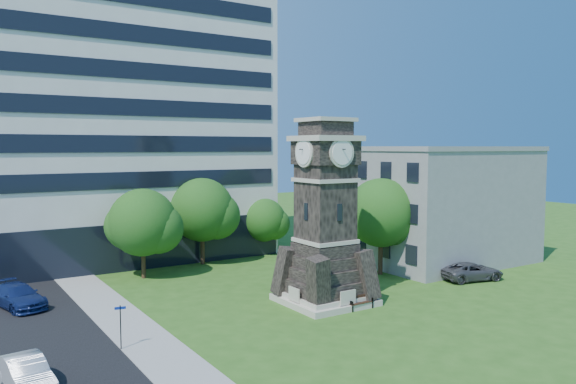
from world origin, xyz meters
TOP-DOWN VIEW (x-y plane):
  - ground at (0.00, 0.00)m, footprint 160.00×160.00m
  - sidewalk at (-9.50, 5.00)m, footprint 3.00×70.00m
  - clock_tower at (3.00, 2.00)m, footprint 5.40×5.40m
  - office_tall at (-3.20, 25.84)m, footprint 26.20×15.11m
  - office_low at (19.97, 8.00)m, footprint 15.20×12.20m
  - car_street_mid at (-15.75, -1.95)m, footprint 2.03×4.43m
  - car_street_north at (-14.38, 11.78)m, footprint 3.44×5.57m
  - car_east_lot at (16.39, 0.90)m, footprint 5.38×3.41m
  - park_bench at (3.98, -0.48)m, footprint 1.75×0.47m
  - street_sign at (-10.98, 0.57)m, footprint 0.56×0.06m
  - tree_nw at (-4.81, 15.38)m, footprint 5.85×5.32m
  - tree_nc at (1.34, 17.81)m, footprint 6.16×5.60m
  - tree_ne at (8.09, 18.60)m, footprint 4.56×4.15m
  - tree_east at (11.86, 6.29)m, footprint 6.14×5.58m

SIDE VIEW (x-z plane):
  - ground at x=0.00m, z-range 0.00..0.00m
  - sidewalk at x=-9.50m, z-range 0.00..0.06m
  - park_bench at x=3.98m, z-range 0.03..0.93m
  - car_east_lot at x=16.39m, z-range 0.00..1.38m
  - car_street_mid at x=-15.75m, z-range 0.00..1.41m
  - car_street_north at x=-14.38m, z-range 0.00..1.51m
  - street_sign at x=-10.98m, z-range 0.29..2.62m
  - tree_ne at x=8.09m, z-range 0.51..5.95m
  - tree_nw at x=-4.81m, z-range 0.71..7.82m
  - tree_nc at x=1.34m, z-range 0.82..8.46m
  - tree_east at x=11.86m, z-range 0.93..8.77m
  - office_low at x=19.97m, z-range 0.01..10.41m
  - clock_tower at x=3.00m, z-range -0.83..11.39m
  - office_tall at x=-3.20m, z-range -0.08..28.52m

